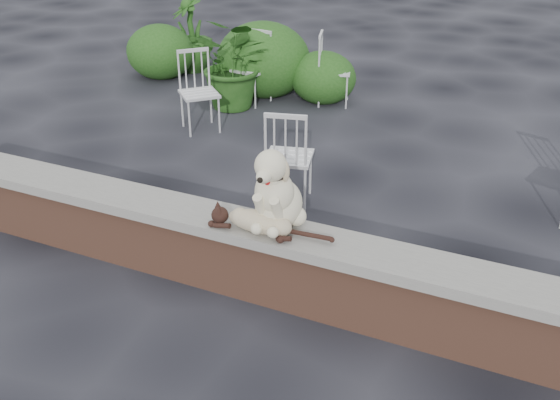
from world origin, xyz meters
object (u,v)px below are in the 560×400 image
at_px(chair_b, 252,68).
at_px(potted_plant_a, 235,63).
at_px(chair_e, 334,69).
at_px(dog, 279,184).
at_px(chair_a, 199,92).
at_px(potted_plant_b, 191,32).
at_px(chair_c, 289,155).
at_px(cat, 259,221).

distance_m(chair_b, potted_plant_a, 0.32).
bearing_deg(chair_e, dog, 178.45).
xyz_separation_m(chair_a, potted_plant_b, (-1.42, 2.14, 0.12)).
bearing_deg(potted_plant_a, chair_c, -51.53).
bearing_deg(chair_c, dog, 96.79).
bearing_deg(potted_plant_a, chair_e, 31.20).
relative_size(cat, potted_plant_b, 0.89).
bearing_deg(chair_b, dog, -51.56).
bearing_deg(potted_plant_b, chair_b, -32.75).
bearing_deg(cat, chair_a, 126.79).
bearing_deg(potted_plant_a, chair_a, -91.41).
xyz_separation_m(chair_c, potted_plant_a, (-1.67, 2.11, 0.13)).
distance_m(chair_e, potted_plant_b, 2.62).
bearing_deg(cat, chair_b, 116.30).
bearing_deg(chair_c, chair_b, -70.41).
distance_m(cat, chair_a, 3.47).
relative_size(chair_b, potted_plant_b, 0.80).
distance_m(dog, potted_plant_a, 4.10).
xyz_separation_m(cat, chair_b, (-2.01, 3.88, -0.20)).
relative_size(dog, potted_plant_b, 0.54).
xyz_separation_m(dog, chair_c, (-0.51, 1.35, -0.43)).
relative_size(chair_a, potted_plant_a, 0.78).
distance_m(cat, potted_plant_a, 4.17).
bearing_deg(chair_a, potted_plant_b, 78.07).
bearing_deg(chair_c, chair_e, -92.52).
relative_size(chair_e, chair_c, 1.00).
bearing_deg(chair_e, chair_b, 95.21).
xyz_separation_m(dog, chair_b, (-2.09, 3.73, -0.43)).
bearing_deg(chair_b, cat, -53.43).
relative_size(chair_a, potted_plant_b, 0.80).
xyz_separation_m(dog, potted_plant_a, (-2.18, 3.45, -0.29)).
height_order(dog, chair_c, dog).
relative_size(dog, chair_a, 0.67).
bearing_deg(chair_b, chair_c, -47.27).
relative_size(dog, chair_e, 0.67).
relative_size(dog, cat, 0.60).
relative_size(cat, potted_plant_a, 0.87).
bearing_deg(chair_e, potted_plant_b, 60.84).
xyz_separation_m(chair_c, chair_b, (-1.58, 2.38, 0.00)).
bearing_deg(dog, potted_plant_b, 126.47).
distance_m(cat, chair_c, 1.57).
bearing_deg(chair_a, chair_b, 38.65).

